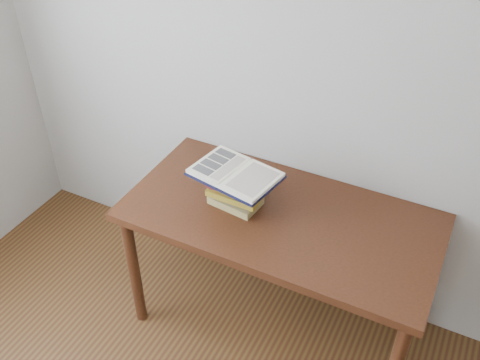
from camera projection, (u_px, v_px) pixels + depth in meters
The scene contains 3 objects.
desk at pixel (280, 230), 2.52m from camera, with size 1.45×0.73×0.78m.
book_stack at pixel (235, 189), 2.47m from camera, with size 0.27×0.19×0.18m.
open_book at pixel (235, 174), 2.39m from camera, with size 0.42×0.33×0.03m.
Camera 1 is at (0.76, -0.36, 2.41)m, focal length 40.00 mm.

